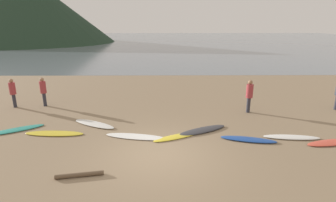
% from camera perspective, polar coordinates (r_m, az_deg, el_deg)
% --- Properties ---
extents(ground_plane, '(120.00, 120.00, 0.20)m').
position_cam_1_polar(ground_plane, '(19.04, -1.38, 2.55)').
color(ground_plane, '#8C7559').
rests_on(ground_plane, ground).
extents(ocean_water, '(140.00, 100.00, 0.01)m').
position_cam_1_polar(ocean_water, '(73.31, -0.81, 13.06)').
color(ocean_water, slate).
rests_on(ocean_water, ground).
extents(headland_hill, '(38.60, 38.60, 15.27)m').
position_cam_1_polar(headland_hill, '(71.75, -28.14, 17.23)').
color(headland_hill, '#1E3323').
rests_on(headland_hill, ground).
extents(surfboard_0, '(2.19, 1.66, 0.07)m').
position_cam_1_polar(surfboard_0, '(13.32, -29.99, -5.40)').
color(surfboard_0, teal).
rests_on(surfboard_0, ground).
extents(surfboard_1, '(2.51, 0.70, 0.07)m').
position_cam_1_polar(surfboard_1, '(12.18, -23.37, -6.45)').
color(surfboard_1, yellow).
rests_on(surfboard_1, ground).
extents(surfboard_2, '(2.27, 1.60, 0.10)m').
position_cam_1_polar(surfboard_2, '(12.63, -15.66, -4.79)').
color(surfboard_2, white).
rests_on(surfboard_2, ground).
extents(surfboard_3, '(2.64, 1.05, 0.07)m').
position_cam_1_polar(surfboard_3, '(10.98, -6.91, -7.63)').
color(surfboard_3, white).
rests_on(surfboard_3, ground).
extents(surfboard_4, '(2.14, 1.35, 0.06)m').
position_cam_1_polar(surfboard_4, '(10.92, 2.00, -7.68)').
color(surfboard_4, yellow).
rests_on(surfboard_4, ground).
extents(surfboard_5, '(2.36, 1.60, 0.10)m').
position_cam_1_polar(surfboard_5, '(11.58, 7.45, -6.27)').
color(surfboard_5, '#333338').
rests_on(surfboard_5, ground).
extents(surfboard_6, '(2.24, 1.00, 0.10)m').
position_cam_1_polar(surfboard_6, '(11.09, 16.99, -7.94)').
color(surfboard_6, '#1E479E').
rests_on(surfboard_6, ground).
extents(surfboard_7, '(2.30, 0.69, 0.08)m').
position_cam_1_polar(surfboard_7, '(11.94, 25.15, -7.09)').
color(surfboard_7, white).
rests_on(surfboard_7, ground).
extents(surfboard_8, '(2.25, 0.96, 0.07)m').
position_cam_1_polar(surfboard_8, '(12.20, 31.95, -7.62)').
color(surfboard_8, '#D84C38').
rests_on(surfboard_8, ground).
extents(person_0, '(0.35, 0.35, 1.72)m').
position_cam_1_polar(person_0, '(14.19, 17.20, 1.55)').
color(person_0, '#2D2D38').
rests_on(person_0, ground).
extents(person_1, '(0.33, 0.33, 1.62)m').
position_cam_1_polar(person_1, '(16.20, -25.38, 2.28)').
color(person_1, '#2D2D38').
rests_on(person_1, ground).
extents(person_3, '(0.32, 0.32, 1.61)m').
position_cam_1_polar(person_3, '(16.73, -30.56, 1.93)').
color(person_3, '#2D2D38').
rests_on(person_3, ground).
extents(driftwood_log, '(1.43, 0.39, 0.14)m').
position_cam_1_polar(driftwood_log, '(8.76, -18.58, -14.87)').
color(driftwood_log, brown).
rests_on(driftwood_log, ground).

